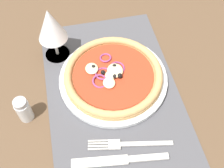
{
  "coord_description": "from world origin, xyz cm",
  "views": [
    {
      "loc": [
        -34.28,
        7.61,
        56.08
      ],
      "look_at": [
        1.07,
        0.0,
        2.58
      ],
      "focal_mm": 44.29,
      "sensor_mm": 36.0,
      "label": 1
    }
  ],
  "objects_px": {
    "pizza": "(113,75)",
    "fork": "(126,144)",
    "plate": "(113,79)",
    "wine_glass": "(51,26)",
    "pepper_shaker": "(24,110)",
    "knife": "(119,160)"
  },
  "relations": [
    {
      "from": "pizza",
      "to": "fork",
      "type": "height_order",
      "value": "pizza"
    },
    {
      "from": "plate",
      "to": "wine_glass",
      "type": "height_order",
      "value": "wine_glass"
    },
    {
      "from": "pepper_shaker",
      "to": "fork",
      "type": "bearing_deg",
      "value": -119.36
    },
    {
      "from": "wine_glass",
      "to": "fork",
      "type": "bearing_deg",
      "value": -157.93
    },
    {
      "from": "pizza",
      "to": "pepper_shaker",
      "type": "bearing_deg",
      "value": 104.6
    },
    {
      "from": "knife",
      "to": "plate",
      "type": "bearing_deg",
      "value": -91.42
    },
    {
      "from": "wine_glass",
      "to": "knife",
      "type": "bearing_deg",
      "value": -163.35
    },
    {
      "from": "knife",
      "to": "pepper_shaker",
      "type": "bearing_deg",
      "value": -31.1
    },
    {
      "from": "pizza",
      "to": "knife",
      "type": "bearing_deg",
      "value": 171.27
    },
    {
      "from": "pizza",
      "to": "pepper_shaker",
      "type": "distance_m",
      "value": 0.22
    },
    {
      "from": "plate",
      "to": "knife",
      "type": "xyz_separation_m",
      "value": [
        -0.2,
        0.03,
        -0.0
      ]
    },
    {
      "from": "pizza",
      "to": "pepper_shaker",
      "type": "relative_size",
      "value": 3.54
    },
    {
      "from": "knife",
      "to": "pepper_shaker",
      "type": "distance_m",
      "value": 0.23
    },
    {
      "from": "pizza",
      "to": "wine_glass",
      "type": "distance_m",
      "value": 0.19
    },
    {
      "from": "knife",
      "to": "pizza",
      "type": "bearing_deg",
      "value": -91.26
    },
    {
      "from": "fork",
      "to": "knife",
      "type": "height_order",
      "value": "knife"
    },
    {
      "from": "pizza",
      "to": "fork",
      "type": "xyz_separation_m",
      "value": [
        -0.17,
        0.01,
        -0.02
      ]
    },
    {
      "from": "fork",
      "to": "knife",
      "type": "relative_size",
      "value": 0.9
    },
    {
      "from": "plate",
      "to": "pepper_shaker",
      "type": "bearing_deg",
      "value": 104.5
    },
    {
      "from": "knife",
      "to": "pepper_shaker",
      "type": "xyz_separation_m",
      "value": [
        0.14,
        0.18,
        0.03
      ]
    },
    {
      "from": "plate",
      "to": "pepper_shaker",
      "type": "distance_m",
      "value": 0.22
    },
    {
      "from": "wine_glass",
      "to": "plate",
      "type": "bearing_deg",
      "value": -132.71
    }
  ]
}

